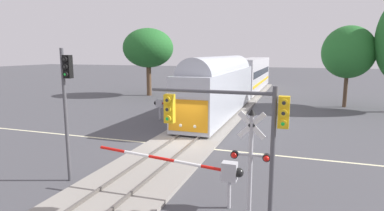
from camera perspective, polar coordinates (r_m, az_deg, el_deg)
ground_plane at (r=20.29m, az=-2.04°, el=-7.24°), size 220.00×220.00×0.00m
road_centre_stripe at (r=20.29m, az=-2.04°, el=-7.23°), size 44.00×0.20×0.01m
railway_track at (r=20.26m, az=-2.04°, el=-6.98°), size 4.40×80.00×0.32m
commuter_train at (r=38.72m, az=8.38°, el=4.88°), size 3.04×39.93×5.16m
crossing_gate_near at (r=12.40m, az=3.41°, el=-11.30°), size 6.12×0.40×1.91m
crossing_signal_mast at (r=11.35m, az=10.41°, el=-8.24°), size 1.36×0.44×3.95m
crossing_gate_far at (r=27.72m, az=-4.51°, el=0.26°), size 6.01×0.40×1.80m
traffic_signal_near_right at (r=10.45m, az=7.62°, el=-2.90°), size 4.59×0.38×4.81m
traffic_signal_median at (r=15.06m, az=-21.48°, el=1.89°), size 0.53×0.38×6.02m
pine_left_background at (r=43.73m, az=-7.81°, el=10.09°), size 6.70×6.70×8.99m
oak_far_right at (r=37.66m, az=26.10°, el=8.52°), size 5.35×5.35×8.57m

